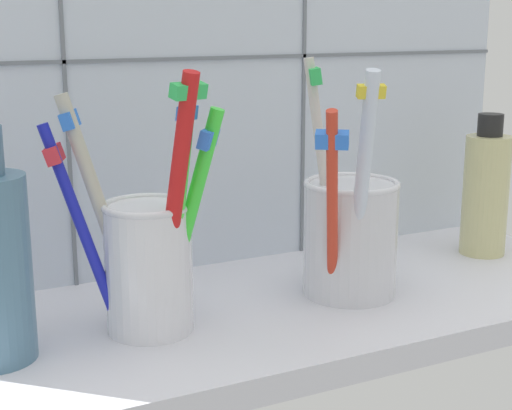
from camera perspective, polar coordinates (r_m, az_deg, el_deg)
The scene contains 5 objects.
counter_slab at distance 60.05cm, azimuth -0.32°, elevation -8.34°, with size 64.00×22.00×2.00cm, color silver.
tile_wall_back at distance 66.65cm, azimuth -5.07°, elevation 12.75°, with size 64.00×2.20×45.00cm.
toothbrush_cup_left at distance 53.96cm, azimuth -7.84°, elevation -3.57°, with size 11.36×8.59×18.36cm.
toothbrush_cup_right at distance 61.19cm, azimuth 6.89°, elevation -1.97°, with size 9.87×9.67×18.58cm.
soap_bottle at distance 74.33cm, azimuth 16.47°, elevation 0.93°, with size 4.14×4.14×13.01cm.
Camera 1 is at (-24.78, -49.87, 23.48)cm, focal length 54.62 mm.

